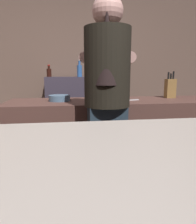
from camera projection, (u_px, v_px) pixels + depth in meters
name	position (u px, v px, depth m)	size (l,w,h in m)	color
wall_back	(75.00, 63.00, 3.44)	(5.20, 0.10, 2.70)	brown
prep_counter	(116.00, 145.00, 2.13)	(2.10, 0.60, 0.92)	#51342D
back_shelf	(72.00, 113.00, 3.30)	(0.77, 0.36, 1.13)	#393240
bartender	(107.00, 98.00, 1.56)	(0.48, 0.55, 1.72)	#243340
knife_block	(170.00, 88.00, 2.23)	(0.10, 0.08, 0.28)	olive
mixing_bowl	(59.00, 98.00, 1.98)	(0.20, 0.20, 0.06)	slate
chefs_knife	(128.00, 100.00, 2.01)	(0.24, 0.03, 0.01)	silver
bottle_soy	(49.00, 72.00, 3.12)	(0.07, 0.07, 0.18)	black
bottle_vinegar	(80.00, 70.00, 3.13)	(0.07, 0.07, 0.25)	#2F5CA1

